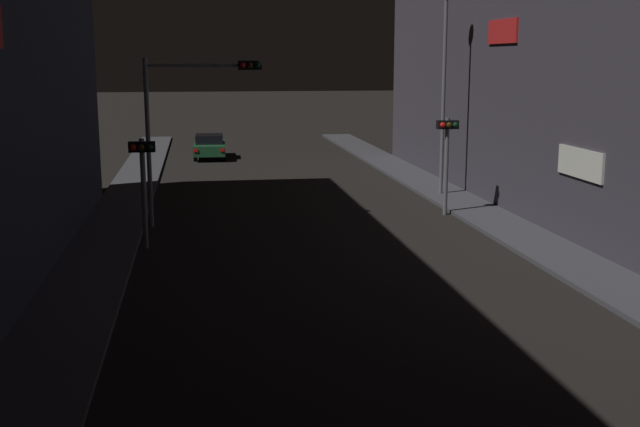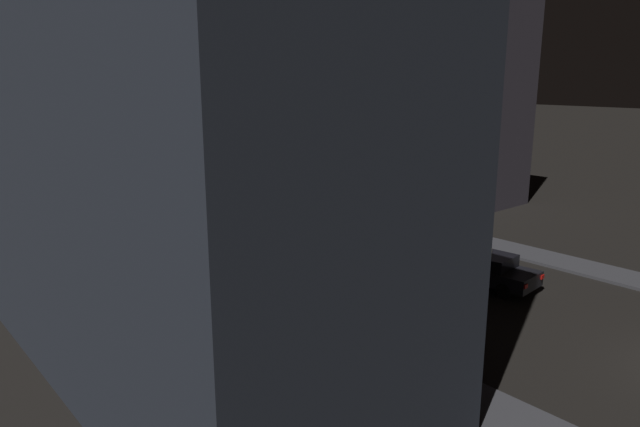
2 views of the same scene
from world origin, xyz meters
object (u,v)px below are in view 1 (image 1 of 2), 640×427
at_px(far_car, 210,146).
at_px(traffic_light_right_kerb, 447,146).
at_px(traffic_light_overhead, 189,107).
at_px(street_lamp_far_block, 445,51).
at_px(traffic_light_left_kerb, 143,170).

xyz_separation_m(far_car, traffic_light_right_kerb, (8.50, -18.84, 1.89)).
bearing_deg(far_car, traffic_light_overhead, -92.76).
bearing_deg(far_car, street_lamp_far_block, -57.16).
bearing_deg(far_car, traffic_light_left_kerb, -95.98).
bearing_deg(traffic_light_overhead, far_car, 87.24).
bearing_deg(traffic_light_left_kerb, traffic_light_overhead, 66.00).
height_order(traffic_light_overhead, street_lamp_far_block, street_lamp_far_block).
distance_m(traffic_light_overhead, traffic_light_left_kerb, 3.90).
distance_m(far_car, street_lamp_far_block, 18.46).
relative_size(far_car, traffic_light_overhead, 0.77).
distance_m(far_car, traffic_light_left_kerb, 22.76).
height_order(far_car, traffic_light_right_kerb, traffic_light_right_kerb).
distance_m(traffic_light_right_kerb, street_lamp_far_block, 5.41).
bearing_deg(traffic_light_overhead, traffic_light_right_kerb, 3.15).
bearing_deg(far_car, traffic_light_right_kerb, -65.71).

